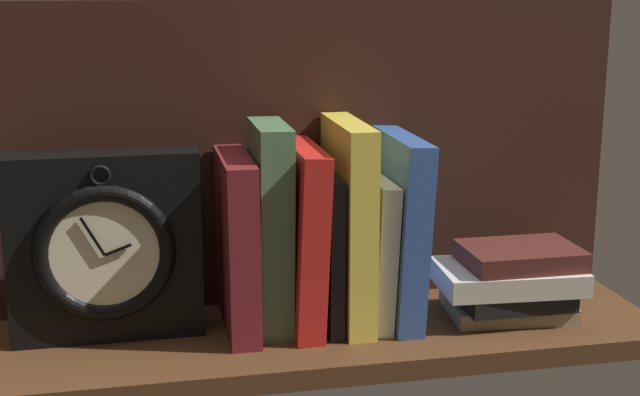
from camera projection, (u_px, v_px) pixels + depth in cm
name	position (u px, v px, depth cm)	size (l,w,h in cm)	color
ground_plane	(313.00, 338.00, 110.87)	(86.03, 23.64, 2.50)	#4C2D19
back_panel	(295.00, 154.00, 116.60)	(86.03, 1.20, 39.25)	black
book_maroon_dawkins	(237.00, 244.00, 108.40)	(3.57, 16.13, 21.43)	maroon
book_green_romantic	(270.00, 227.00, 108.78)	(3.96, 12.00, 25.15)	#476B44
book_red_requiem	(302.00, 236.00, 109.92)	(3.36, 16.26, 22.29)	red
book_black_skeptic	(325.00, 247.00, 110.85)	(1.72, 14.83, 19.27)	black
book_yellow_seinlanguage	(348.00, 223.00, 110.74)	(3.45, 16.30, 25.09)	gold
book_white_catcher	(373.00, 248.00, 112.21)	(2.34, 14.57, 18.14)	silver
book_blue_modern	(398.00, 228.00, 112.25)	(3.38, 16.72, 23.13)	#2D4C8E
framed_clock	(105.00, 248.00, 105.20)	(22.34, 6.61, 22.34)	black
book_stack_side	(511.00, 282.00, 113.48)	(18.19, 13.47, 9.27)	#9E8966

